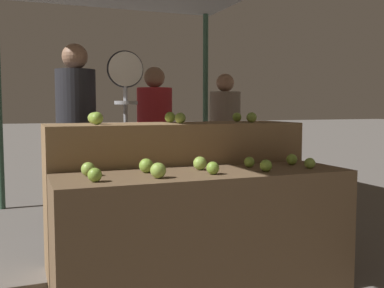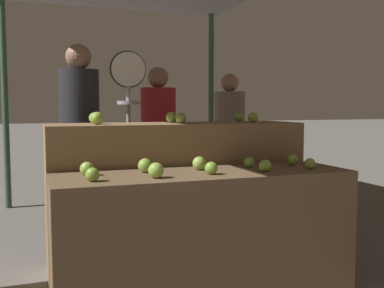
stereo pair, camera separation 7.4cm
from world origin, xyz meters
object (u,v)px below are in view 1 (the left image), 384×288
(person_vendor_at_scale, at_px, (76,126))
(person_customer_right, at_px, (225,132))
(produce_scale, at_px, (126,101))
(person_customer_left, at_px, (155,134))

(person_vendor_at_scale, distance_m, person_customer_right, 1.79)
(produce_scale, height_order, person_customer_left, produce_scale)
(person_customer_left, height_order, person_customer_right, person_customer_left)
(person_customer_right, bearing_deg, produce_scale, 53.50)
(person_vendor_at_scale, relative_size, person_customer_right, 1.12)
(person_customer_left, bearing_deg, produce_scale, 43.47)
(produce_scale, relative_size, person_vendor_at_scale, 0.95)
(person_customer_right, bearing_deg, person_customer_left, 42.09)
(person_customer_left, xyz_separation_m, person_customer_right, (0.93, 0.34, -0.01))
(person_customer_left, bearing_deg, person_customer_right, -166.53)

